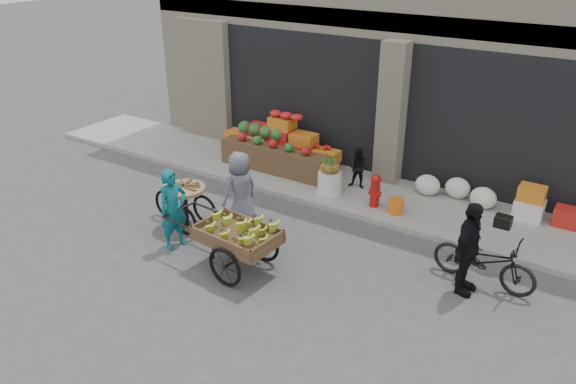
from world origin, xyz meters
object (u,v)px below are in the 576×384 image
Objects in this scene: orange_bucket at (396,206)px; cyclist at (468,249)px; tricycle_cart at (184,200)px; pineapple_bin at (330,183)px; fire_hydrant at (375,189)px; seated_person at (359,168)px; vendor_grey at (240,190)px; banana_cart at (235,232)px; vendor_woman at (173,209)px; bicycle at (484,260)px.

cyclist reaches higher than orange_bucket.
pineapple_bin is at bearing 58.66° from tricycle_cart.
tricycle_cart reaches higher than orange_bucket.
cyclist reaches higher than tricycle_cart.
fire_hydrant is 0.49× the size of tricycle_cart.
seated_person is 2.94m from vendor_grey.
seated_person is at bearing 137.12° from fire_hydrant.
tricycle_cart is (-1.80, -2.66, 0.20)m from pineapple_bin.
banana_cart is at bearing -107.98° from fire_hydrant.
orange_bucket is 4.46m from vendor_woman.
vendor_grey is at bearing 95.91° from cyclist.
bicycle is 0.57m from cyclist.
vendor_woman is at bearing -58.06° from tricycle_cart.
bicycle is at bearing -33.49° from orange_bucket.
bicycle is (2.14, -1.42, 0.18)m from orange_bucket.
pineapple_bin is 3.21m from tricycle_cart.
seated_person is 4.00m from banana_cart.
orange_bucket is at bearing 51.15° from cyclist.
fire_hydrant is 3.09m from cyclist.
cyclist is (3.52, 1.46, 0.08)m from banana_cart.
pineapple_bin is at bearing -133.69° from seated_person.
cyclist reaches higher than vendor_woman.
vendor_grey is at bearing -141.77° from orange_bucket.
cyclist is (5.34, 0.74, 0.24)m from tricycle_cart.
cyclist is (1.94, -1.82, 0.53)m from orange_bucket.
tricycle_cart is (-1.82, 0.72, -0.15)m from banana_cart.
vendor_woman is 0.96× the size of cyclist.
vendor_grey is at bearing 100.78° from bicycle.
tricycle_cart is (-3.40, -2.56, 0.30)m from orange_bucket.
fire_hydrant is 2.22× the size of orange_bucket.
bicycle is (3.74, -1.52, 0.08)m from pineapple_bin.
vendor_woman reaches higher than banana_cart.
vendor_grey is at bearing 128.46° from banana_cart.
seated_person is at bearing 169.42° from vendor_grey.
tricycle_cart is at bearing 102.13° from cyclist.
fire_hydrant reaches higher than orange_bucket.
fire_hydrant is 0.46× the size of vendor_grey.
pineapple_bin is 0.34× the size of vendor_grey.
tricycle_cart reaches higher than pineapple_bin.
orange_bucket is 0.21× the size of vendor_woman.
bicycle is at bearing -29.05° from fire_hydrant.
bicycle is (4.61, 0.53, -0.32)m from vendor_grey.
fire_hydrant is at bearing 56.84° from cyclist.
vendor_woman is (-3.00, -3.27, 0.50)m from orange_bucket.
orange_bucket is (0.50, -0.05, -0.23)m from fire_hydrant.
cyclist is at bearing -48.70° from seated_person.
seated_person is (-1.20, 0.70, 0.31)m from orange_bucket.
vendor_woman is 0.84m from tricycle_cart.
banana_cart reaches higher than tricycle_cart.
bicycle is (5.54, 1.14, -0.11)m from tricycle_cart.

